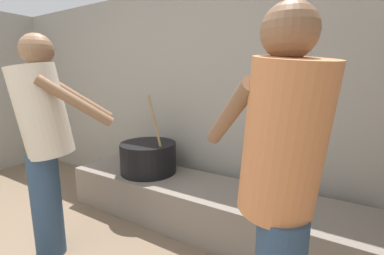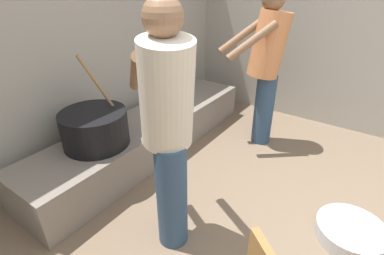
# 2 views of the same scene
# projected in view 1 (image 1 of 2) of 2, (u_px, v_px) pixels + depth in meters

# --- Properties ---
(block_enclosure_rear) EXTENTS (5.24, 0.20, 2.17)m
(block_enclosure_rear) POSITION_uv_depth(u_px,v_px,m) (169.00, 96.00, 2.92)
(block_enclosure_rear) COLOR #9E998E
(block_enclosure_rear) RESTS_ON ground_plane
(hearth_ledge) EXTENTS (2.62, 0.60, 0.38)m
(hearth_ledge) POSITION_uv_depth(u_px,v_px,m) (200.00, 205.00, 2.29)
(hearth_ledge) COLOR slate
(hearth_ledge) RESTS_ON ground_plane
(cooking_pot_main) EXTENTS (0.54, 0.54, 0.75)m
(cooking_pot_main) POSITION_uv_depth(u_px,v_px,m) (148.00, 157.00, 2.55)
(cooking_pot_main) COLOR black
(cooking_pot_main) RESTS_ON hearth_ledge
(cook_in_cream_shirt) EXTENTS (0.66, 0.71, 1.57)m
(cook_in_cream_shirt) POSITION_uv_depth(u_px,v_px,m) (45.00, 135.00, 1.79)
(cook_in_cream_shirt) COLOR navy
(cook_in_cream_shirt) RESTS_ON ground_plane
(cook_in_orange_shirt) EXTENTS (0.69, 0.68, 1.55)m
(cook_in_orange_shirt) POSITION_uv_depth(u_px,v_px,m) (281.00, 181.00, 1.03)
(cook_in_orange_shirt) COLOR navy
(cook_in_orange_shirt) RESTS_ON ground_plane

